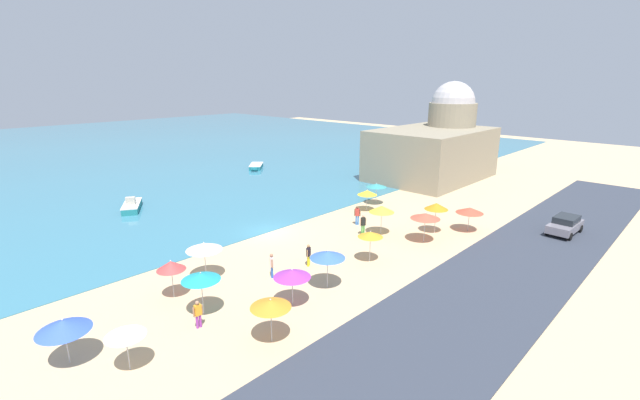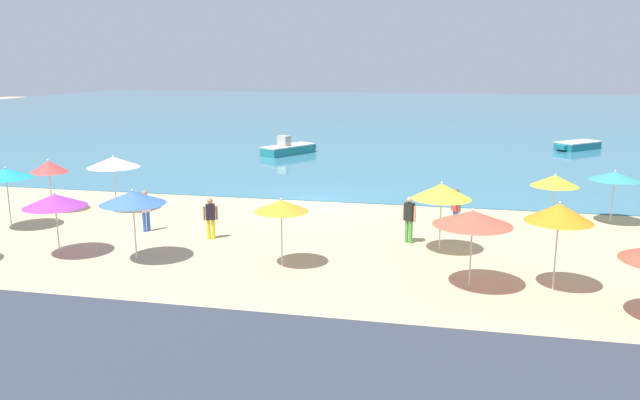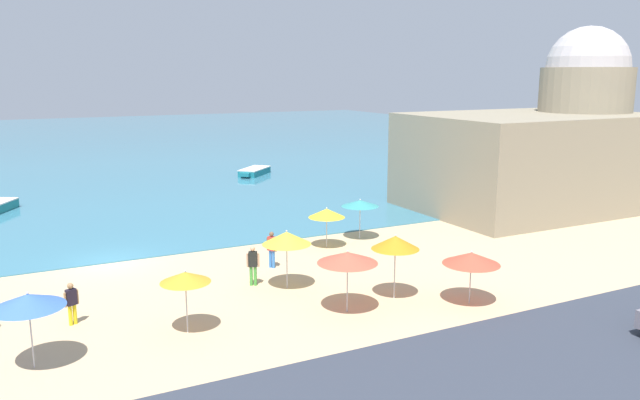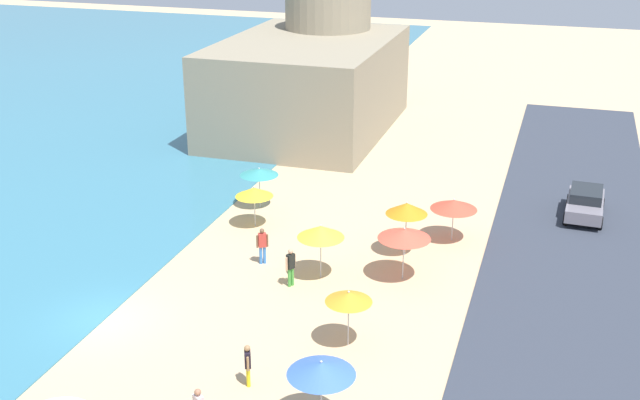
# 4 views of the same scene
# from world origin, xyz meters

# --- Properties ---
(ground_plane) EXTENTS (160.00, 160.00, 0.00)m
(ground_plane) POSITION_xyz_m (0.00, 0.00, 0.00)
(ground_plane) COLOR tan
(coastal_road) EXTENTS (80.00, 8.00, 0.06)m
(coastal_road) POSITION_xyz_m (0.00, -18.00, 0.03)
(coastal_road) COLOR #323844
(coastal_road) RESTS_ON ground_plane
(beach_umbrella_0) EXTENTS (2.09, 2.09, 2.30)m
(beach_umbrella_0) POSITION_xyz_m (13.25, -1.57, 2.05)
(beach_umbrella_0) COLOR #B2B2B7
(beach_umbrella_0) RESTS_ON ground_plane
(beach_umbrella_1) EXTENTS (2.30, 2.30, 2.21)m
(beach_umbrella_1) POSITION_xyz_m (12.10, -12.25, 1.90)
(beach_umbrella_1) COLOR #B2B2B7
(beach_umbrella_1) RESTS_ON ground_plane
(beach_umbrella_3) EXTENTS (2.36, 2.36, 2.49)m
(beach_umbrella_3) POSITION_xyz_m (7.25, -10.79, 2.20)
(beach_umbrella_3) COLOR #B2B2B7
(beach_umbrella_3) RESTS_ON ground_plane
(beach_umbrella_5) EXTENTS (2.11, 2.11, 2.59)m
(beach_umbrella_5) POSITION_xyz_m (6.26, -7.25, 2.25)
(beach_umbrella_5) COLOR #B2B2B7
(beach_umbrella_5) RESTS_ON ground_plane
(beach_umbrella_7) EXTENTS (1.80, 1.80, 2.35)m
(beach_umbrella_7) POSITION_xyz_m (1.15, -9.95, 2.08)
(beach_umbrella_7) COLOR #B2B2B7
(beach_umbrella_7) RESTS_ON ground_plane
(beach_umbrella_8) EXTENTS (2.23, 2.23, 2.53)m
(beach_umbrella_8) POSITION_xyz_m (-3.91, -10.46, 2.24)
(beach_umbrella_8) COLOR #B2B2B7
(beach_umbrella_8) RESTS_ON ground_plane
(beach_umbrella_9) EXTENTS (1.97, 1.97, 2.73)m
(beach_umbrella_9) POSITION_xyz_m (9.71, -10.38, 2.39)
(beach_umbrella_9) COLOR #B2B2B7
(beach_umbrella_9) RESTS_ON ground_plane
(beach_umbrella_13) EXTENTS (1.95, 1.95, 2.19)m
(beach_umbrella_13) POSITION_xyz_m (10.79, -2.27, 1.88)
(beach_umbrella_13) COLOR #B2B2B7
(beach_umbrella_13) RESTS_ON ground_plane
(bather_0) EXTENTS (0.38, 0.50, 1.78)m
(bather_0) POSITION_xyz_m (6.80, -4.24, 1.00)
(bather_0) COLOR #3677CB
(bather_0) RESTS_ON ground_plane
(bather_2) EXTENTS (0.53, 0.35, 1.61)m
(bather_2) POSITION_xyz_m (-2.44, -7.30, 0.90)
(bather_2) COLOR yellow
(bather_2) RESTS_ON ground_plane
(bather_3) EXTENTS (0.52, 0.36, 1.78)m
(bather_3) POSITION_xyz_m (5.09, -6.24, 1.00)
(bather_3) COLOR green
(bather_3) RESTS_ON ground_plane
(parked_car_1) EXTENTS (4.12, 2.07, 1.50)m
(parked_car_1) POSITION_xyz_m (17.07, -18.49, 0.85)
(parked_car_1) COLOR slate
(parked_car_1) RESTS_ON coastal_road
(harbor_fortress) EXTENTS (16.17, 11.07, 12.41)m
(harbor_fortress) POSITION_xyz_m (29.74, 0.58, 4.25)
(harbor_fortress) COLOR gray
(harbor_fortress) RESTS_ON ground_plane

